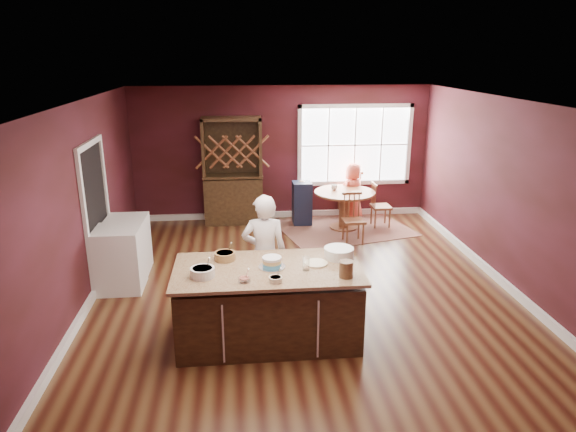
{
  "coord_description": "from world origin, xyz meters",
  "views": [
    {
      "loc": [
        -0.89,
        -6.79,
        3.32
      ],
      "look_at": [
        -0.19,
        0.25,
        1.05
      ],
      "focal_mm": 32.0,
      "sensor_mm": 36.0,
      "label": 1
    }
  ],
  "objects_px": {
    "baker": "(265,254)",
    "chair_north": "(349,193)",
    "kitchen_island": "(268,305)",
    "chair_south": "(354,218)",
    "washer": "(120,259)",
    "high_chair": "(302,202)",
    "hutch": "(233,171)",
    "dining_table": "(344,202)",
    "seated_woman": "(353,192)",
    "layer_cake": "(272,262)",
    "chair_east": "(381,205)",
    "toddler": "(304,185)",
    "dryer": "(128,245)"
  },
  "relations": [
    {
      "from": "dryer",
      "to": "baker",
      "type": "bearing_deg",
      "value": -36.49
    },
    {
      "from": "toddler",
      "to": "hutch",
      "type": "bearing_deg",
      "value": 169.93
    },
    {
      "from": "baker",
      "to": "seated_woman",
      "type": "distance_m",
      "value": 4.23
    },
    {
      "from": "chair_south",
      "to": "high_chair",
      "type": "height_order",
      "value": "chair_south"
    },
    {
      "from": "baker",
      "to": "hutch",
      "type": "relative_size",
      "value": 0.76
    },
    {
      "from": "high_chair",
      "to": "hutch",
      "type": "relative_size",
      "value": 0.43
    },
    {
      "from": "kitchen_island",
      "to": "chair_north",
      "type": "distance_m",
      "value": 5.14
    },
    {
      "from": "baker",
      "to": "seated_woman",
      "type": "bearing_deg",
      "value": -113.68
    },
    {
      "from": "toddler",
      "to": "dryer",
      "type": "bearing_deg",
      "value": -145.9
    },
    {
      "from": "chair_east",
      "to": "seated_woman",
      "type": "height_order",
      "value": "seated_woman"
    },
    {
      "from": "chair_south",
      "to": "seated_woman",
      "type": "height_order",
      "value": "seated_woman"
    },
    {
      "from": "dining_table",
      "to": "dryer",
      "type": "xyz_separation_m",
      "value": [
        -3.78,
        -1.7,
        -0.09
      ]
    },
    {
      "from": "dining_table",
      "to": "baker",
      "type": "bearing_deg",
      "value": -118.19
    },
    {
      "from": "hutch",
      "to": "layer_cake",
      "type": "bearing_deg",
      "value": -84.05
    },
    {
      "from": "dryer",
      "to": "layer_cake",
      "type": "bearing_deg",
      "value": -46.32
    },
    {
      "from": "layer_cake",
      "to": "hutch",
      "type": "height_order",
      "value": "hutch"
    },
    {
      "from": "chair_south",
      "to": "washer",
      "type": "xyz_separation_m",
      "value": [
        -3.79,
        -1.55,
        0.0
      ]
    },
    {
      "from": "layer_cake",
      "to": "chair_east",
      "type": "bearing_deg",
      "value": 58.5
    },
    {
      "from": "high_chair",
      "to": "washer",
      "type": "xyz_separation_m",
      "value": [
        -3.0,
        -2.69,
        0.01
      ]
    },
    {
      "from": "kitchen_island",
      "to": "washer",
      "type": "relative_size",
      "value": 2.36
    },
    {
      "from": "chair_east",
      "to": "chair_south",
      "type": "bearing_deg",
      "value": 137.69
    },
    {
      "from": "high_chair",
      "to": "toddler",
      "type": "xyz_separation_m",
      "value": [
        0.04,
        -0.0,
        0.36
      ]
    },
    {
      "from": "chair_east",
      "to": "dining_table",
      "type": "bearing_deg",
      "value": 92.73
    },
    {
      "from": "kitchen_island",
      "to": "dryer",
      "type": "xyz_separation_m",
      "value": [
        -2.05,
        2.21,
        0.01
      ]
    },
    {
      "from": "dining_table",
      "to": "seated_woman",
      "type": "xyz_separation_m",
      "value": [
        0.28,
        0.5,
        0.06
      ]
    },
    {
      "from": "chair_east",
      "to": "chair_north",
      "type": "height_order",
      "value": "chair_north"
    },
    {
      "from": "washer",
      "to": "dryer",
      "type": "xyz_separation_m",
      "value": [
        0.0,
        0.64,
        -0.02
      ]
    },
    {
      "from": "high_chair",
      "to": "chair_south",
      "type": "bearing_deg",
      "value": -56.85
    },
    {
      "from": "seated_woman",
      "to": "hutch",
      "type": "bearing_deg",
      "value": -41.06
    },
    {
      "from": "washer",
      "to": "high_chair",
      "type": "bearing_deg",
      "value": 41.95
    },
    {
      "from": "baker",
      "to": "high_chair",
      "type": "bearing_deg",
      "value": -100.12
    },
    {
      "from": "dining_table",
      "to": "washer",
      "type": "height_order",
      "value": "washer"
    },
    {
      "from": "hutch",
      "to": "baker",
      "type": "bearing_deg",
      "value": -83.74
    },
    {
      "from": "high_chair",
      "to": "toddler",
      "type": "distance_m",
      "value": 0.36
    },
    {
      "from": "chair_east",
      "to": "dryer",
      "type": "bearing_deg",
      "value": 110.08
    },
    {
      "from": "dining_table",
      "to": "dryer",
      "type": "relative_size",
      "value": 1.31
    },
    {
      "from": "washer",
      "to": "dryer",
      "type": "relative_size",
      "value": 1.04
    },
    {
      "from": "dining_table",
      "to": "dryer",
      "type": "height_order",
      "value": "dryer"
    },
    {
      "from": "layer_cake",
      "to": "hutch",
      "type": "relative_size",
      "value": 0.15
    },
    {
      "from": "baker",
      "to": "seated_woman",
      "type": "height_order",
      "value": "baker"
    },
    {
      "from": "baker",
      "to": "chair_north",
      "type": "distance_m",
      "value": 4.51
    },
    {
      "from": "seated_woman",
      "to": "kitchen_island",
      "type": "bearing_deg",
      "value": 26.87
    },
    {
      "from": "layer_cake",
      "to": "washer",
      "type": "relative_size",
      "value": 0.34
    },
    {
      "from": "chair_east",
      "to": "seated_woman",
      "type": "xyz_separation_m",
      "value": [
        -0.47,
        0.45,
        0.15
      ]
    },
    {
      "from": "kitchen_island",
      "to": "baker",
      "type": "xyz_separation_m",
      "value": [
        0.0,
        0.69,
        0.37
      ]
    },
    {
      "from": "baker",
      "to": "toddler",
      "type": "height_order",
      "value": "baker"
    },
    {
      "from": "chair_north",
      "to": "seated_woman",
      "type": "bearing_deg",
      "value": 65.31
    },
    {
      "from": "layer_cake",
      "to": "chair_south",
      "type": "xyz_separation_m",
      "value": [
        1.68,
        3.11,
        -0.52
      ]
    },
    {
      "from": "seated_woman",
      "to": "dryer",
      "type": "height_order",
      "value": "seated_woman"
    },
    {
      "from": "dining_table",
      "to": "dryer",
      "type": "distance_m",
      "value": 4.15
    }
  ]
}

